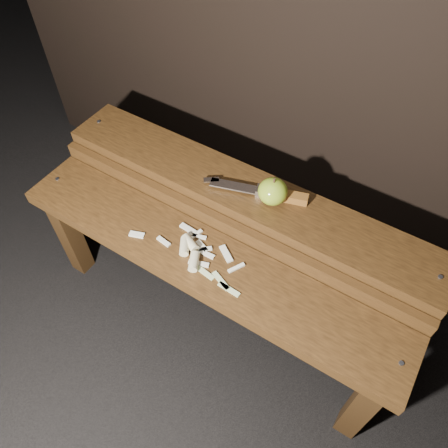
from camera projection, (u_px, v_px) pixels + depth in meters
The scene contains 6 objects.
ground at pixel (215, 313), 1.56m from camera, with size 60.00×60.00×0.00m, color black.
bench_front_tier at pixel (201, 273), 1.25m from camera, with size 1.20×0.20×0.42m.
bench_rear_tier at pixel (243, 208), 1.32m from camera, with size 1.20×0.21×0.50m.
apple at pixel (273, 191), 1.20m from camera, with size 0.08×0.08×0.09m.
knife at pixel (272, 193), 1.23m from camera, with size 0.30×0.11×0.03m.
apple_scraps at pixel (193, 251), 1.21m from camera, with size 0.37×0.14×0.03m.
Camera 1 is at (0.41, -0.59, 1.42)m, focal length 35.00 mm.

